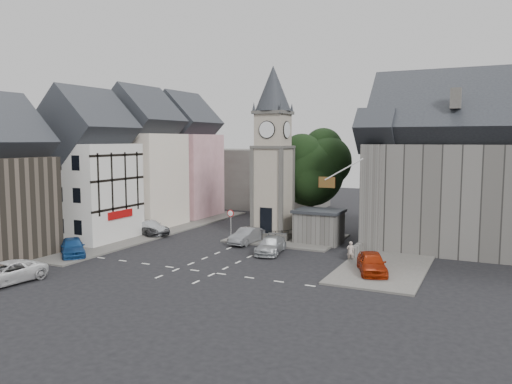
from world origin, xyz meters
The scene contains 24 objects.
ground centered at (0.00, 0.00, 0.00)m, with size 120.00×120.00×0.00m, color black.
pavement_west centered at (-12.50, 6.00, 0.07)m, with size 6.00×30.00×0.14m, color #595651.
pavement_east centered at (12.00, 8.00, 0.07)m, with size 6.00×26.00×0.14m, color #595651.
central_island centered at (1.50, 8.00, 0.08)m, with size 10.00×8.00×0.16m, color #595651.
road_markings centered at (0.00, -5.50, 0.01)m, with size 20.00×8.00×0.01m, color silver.
clock_tower centered at (0.00, 7.99, 8.12)m, with size 4.86×4.86×16.25m.
stone_shelter centered at (4.80, 7.50, 1.55)m, with size 4.30×3.30×3.08m.
town_tree centered at (2.00, 13.00, 6.97)m, with size 7.20×7.20×10.80m.
warning_sign_post centered at (-3.20, 5.43, 2.03)m, with size 0.70×0.19×2.85m.
terrace_pink centered at (-15.50, 16.00, 6.58)m, with size 8.10×7.60×12.80m.
terrace_cream centered at (-15.50, 8.00, 6.58)m, with size 8.10×7.60×12.80m.
terrace_tudor centered at (-15.50, 0.00, 6.19)m, with size 8.10×7.60×12.00m.
backdrop_west centered at (-12.00, 28.00, 4.00)m, with size 20.00×10.00×8.00m, color #4C4944.
east_building centered at (15.59, 11.00, 6.26)m, with size 14.40×11.40×12.60m.
east_boundary_wall centered at (9.20, 10.00, 0.45)m, with size 0.40×16.00×0.90m, color #575450.
flagpole centered at (8.00, 4.00, 7.00)m, with size 3.68×0.10×2.74m.
car_west_blue centered at (-11.50, -6.00, 0.76)m, with size 1.79×4.44×1.51m, color navy.
car_west_silver centered at (-11.50, 3.81, 0.72)m, with size 1.52×4.35×1.43m, color #9FA3A7.
car_west_grey centered at (-11.50, 4.14, 0.69)m, with size 2.30×4.99×1.39m, color #323335.
car_island_silver centered at (-1.00, 4.50, 0.72)m, with size 1.52×4.35×1.43m, color gray.
car_island_east centered at (2.50, 1.94, 0.67)m, with size 1.89×4.65×1.35m, color #ACB1B5.
car_east_red centered at (11.50, -0.83, 0.77)m, with size 1.81×4.51×1.54m, color #A02508.
van_sw_white centered at (-9.50, -13.68, 0.71)m, with size 2.36×5.11×1.42m, color silver.
pedestrian centered at (9.21, 2.00, 0.79)m, with size 0.58×0.38×1.58m, color #BDAA9C.
Camera 1 is at (19.00, -35.26, 9.39)m, focal length 35.00 mm.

